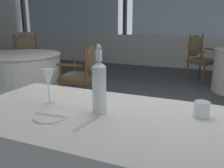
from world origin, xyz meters
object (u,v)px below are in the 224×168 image
at_px(side_plate, 50,116).
at_px(water_bottle, 99,86).
at_px(dining_chair_0_2, 199,55).
at_px(dining_chair_1_0, 84,72).
at_px(wine_glass, 48,79).
at_px(dining_chair_1_1, 26,56).
at_px(water_tumbler, 202,109).

relative_size(side_plate, water_bottle, 0.49).
bearing_deg(dining_chair_0_2, dining_chair_1_0, -87.80).
height_order(wine_glass, dining_chair_1_0, wine_glass).
height_order(dining_chair_1_0, dining_chair_1_1, dining_chair_1_1).
relative_size(wine_glass, dining_chair_1_0, 0.24).
relative_size(water_tumbler, dining_chair_0_2, 0.09).
bearing_deg(dining_chair_1_1, water_bottle, 10.27).
distance_m(dining_chair_0_2, dining_chair_1_0, 2.70).
distance_m(wine_glass, dining_chair_0_2, 4.18).
bearing_deg(dining_chair_1_0, water_bottle, 114.07).
height_order(water_tumbler, dining_chair_0_2, dining_chair_0_2).
height_order(water_bottle, dining_chair_1_0, water_bottle).
bearing_deg(dining_chair_0_2, wine_glass, -64.40).
relative_size(water_bottle, dining_chair_0_2, 0.39).
bearing_deg(wine_glass, dining_chair_0_2, 81.18).
height_order(side_plate, water_tumbler, water_tumbler).
distance_m(water_tumbler, dining_chair_1_1, 4.10).
bearing_deg(dining_chair_0_2, water_bottle, -59.68).
height_order(side_plate, dining_chair_0_2, dining_chair_0_2).
bearing_deg(dining_chair_1_1, wine_glass, 6.66).
xyz_separation_m(side_plate, wine_glass, (-0.13, 0.17, 0.15)).
bearing_deg(side_plate, dining_chair_1_1, 134.00).
bearing_deg(side_plate, water_tumbler, 23.43).
bearing_deg(water_bottle, dining_chair_1_0, 121.79).
distance_m(wine_glass, dining_chair_1_1, 3.54).
xyz_separation_m(water_bottle, dining_chair_1_0, (-1.14, 1.84, -0.37)).
bearing_deg(water_tumbler, water_bottle, -163.59).
distance_m(side_plate, water_bottle, 0.30).
bearing_deg(wine_glass, dining_chair_1_1, 134.39).
distance_m(water_tumbler, dining_chair_1_0, 2.39).
distance_m(water_bottle, wine_glass, 0.34).
xyz_separation_m(dining_chair_1_0, dining_chair_1_1, (-1.67, 0.69, 0.05)).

